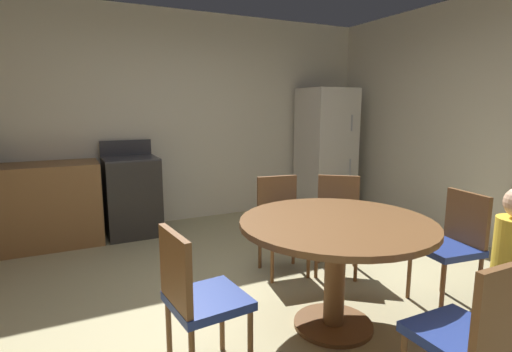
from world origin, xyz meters
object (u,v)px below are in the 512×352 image
Objects in this scene: refrigerator at (326,150)px; dining_table at (336,242)px; chair_north at (281,218)px; person_child at (512,279)px; chair_east at (453,241)px; chair_south at (475,334)px; chair_west at (196,295)px; oven_range at (132,195)px; chair_northeast at (338,217)px.

dining_table is (-1.84, -2.65, -0.27)m from refrigerator.
person_child is at bearing 20.59° from chair_north.
chair_south is at bearing 48.58° from chair_east.
refrigerator is 3.98m from chair_west.
dining_table is 1.01m from chair_east.
chair_south is (1.00, -0.91, 0.00)m from chair_west.
oven_range is at bearing -139.88° from chair_north.
chair_west is 1.35m from chair_south.
chair_northeast is at bearing -60.66° from chair_east.
chair_northeast is at bearing -35.96° from person_child.
refrigerator is 2.26m from chair_northeast.
chair_west is at bearing 6.45° from chair_east.
chair_north is at bearing -45.72° from chair_east.
refrigerator is at bearing -26.65° from chair_south.
person_child is at bearing -31.19° from chair_west.
chair_south is at bearing 19.24° from chair_northeast.
chair_south reaches higher than dining_table.
person_child is (-0.09, -1.62, 0.08)m from chair_northeast.
dining_table is at bearing 0.00° from chair_east.
dining_table is at bearing -124.76° from refrigerator.
chair_west and chair_north have the same top height.
refrigerator is 1.61× the size of person_child.
refrigerator is 2.02× the size of chair_west.
person_child is (0.39, -1.83, 0.08)m from chair_north.
person_child is (1.54, -0.74, 0.08)m from chair_west.
refrigerator is at bearing -174.50° from chair_northeast.
oven_range is at bearing -103.02° from chair_northeast.
refrigerator is 2.93m from chair_east.
person_child reaches higher than chair_south.
dining_table is at bearing 0.00° from chair_south.
chair_south and chair_east have the same top height.
chair_east is (1.00, -0.13, -0.11)m from dining_table.
chair_south is at bearing 4.29° from chair_north.
chair_west is at bearing 47.87° from chair_south.
chair_northeast is 0.52m from chair_north.
person_child is (0.54, 0.17, 0.08)m from chair_south.
refrigerator is 2.02× the size of chair_northeast.
chair_north is at bearing -135.56° from refrigerator.
oven_range reaches higher than chair_west.
chair_north is (1.15, 1.10, 0.00)m from chair_west.
dining_table is at bearing 0.00° from person_child.
oven_range reaches higher than dining_table.
chair_south is (-0.15, -2.00, 0.00)m from chair_north.
chair_northeast is 0.80× the size of person_child.
refrigerator reaches higher than chair_northeast.
refrigerator reaches higher than oven_range.
chair_west is (-0.11, -2.81, 0.03)m from oven_range.
oven_range is at bearing -10.78° from person_child.
dining_table is 1.48× the size of chair_north.
chair_south is 1.00× the size of chair_east.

